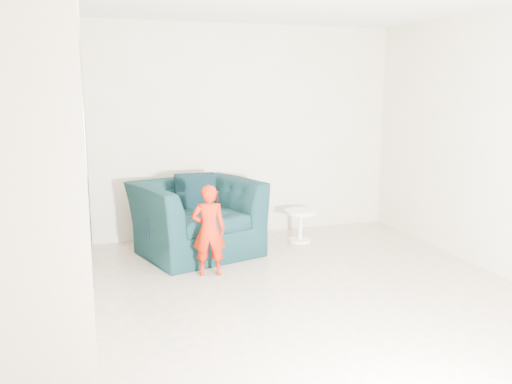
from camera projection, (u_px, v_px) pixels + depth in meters
floor at (282, 318)px, 4.55m from camera, size 5.50×5.50×0.00m
back_wall at (208, 132)px, 6.87m from camera, size 5.00×0.00×5.00m
armchair at (196, 218)px, 6.26m from camera, size 1.58×1.47×0.85m
toddler at (209, 230)px, 5.52m from camera, size 0.38×0.29×0.95m
side_table at (300, 220)px, 6.78m from camera, size 0.40×0.40×0.40m
staircase at (23, 210)px, 4.30m from camera, size 1.02×3.03×3.62m
cushion at (194, 192)px, 6.52m from camera, size 0.48×0.23×0.47m
throw at (146, 212)px, 6.09m from camera, size 0.05×0.47×0.52m
phone at (218, 197)px, 5.44m from camera, size 0.04×0.05×0.10m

